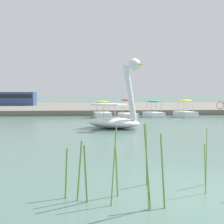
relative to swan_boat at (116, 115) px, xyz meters
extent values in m
plane|color=#47665B|center=(0.59, -11.64, -0.77)|extent=(560.37, 560.37, 0.00)
cube|color=#6B665B|center=(0.59, 23.04, -0.53)|extent=(140.87, 25.41, 0.48)
ellipsoid|color=white|center=(-0.15, 0.10, -0.46)|extent=(3.65, 3.28, 0.62)
cylinder|color=white|center=(0.69, -0.48, 1.26)|extent=(0.89, 0.75, 3.08)
sphere|color=white|center=(0.92, -0.63, 2.80)|extent=(0.95, 0.95, 0.68)
cone|color=yellow|center=(1.14, -0.79, 2.80)|extent=(0.63, 0.60, 0.38)
cube|color=white|center=(-0.36, 0.25, 0.59)|extent=(2.12, 2.10, 0.08)
cylinder|color=silver|center=(-0.74, -0.29, 0.22)|extent=(0.04, 0.04, 0.74)
cylinder|color=silver|center=(0.01, 0.79, 0.22)|extent=(0.04, 0.04, 0.74)
cube|color=white|center=(-0.28, 8.20, -0.55)|extent=(1.43, 2.20, 0.43)
ellipsoid|color=#8CCC38|center=(-0.28, 8.20, 0.53)|extent=(1.18, 1.29, 0.20)
cylinder|color=#B7B7BF|center=(-0.75, 8.69, 0.10)|extent=(0.04, 0.04, 0.87)
cylinder|color=#B7B7BF|center=(0.16, 8.72, 0.10)|extent=(0.04, 0.04, 0.87)
cylinder|color=#B7B7BF|center=(-0.72, 7.69, 0.10)|extent=(0.04, 0.04, 0.87)
cylinder|color=#B7B7BF|center=(0.19, 7.71, 0.10)|extent=(0.04, 0.04, 0.87)
cube|color=white|center=(1.83, 8.03, -0.59)|extent=(1.51, 2.22, 0.35)
ellipsoid|color=red|center=(1.83, 8.03, 0.70)|extent=(1.25, 1.07, 0.20)
cylinder|color=#B7B7BF|center=(1.33, 8.37, 0.14)|extent=(0.04, 0.04, 1.11)
cylinder|color=#B7B7BF|center=(2.26, 8.46, 0.14)|extent=(0.04, 0.04, 1.11)
cylinder|color=#B7B7BF|center=(1.41, 7.60, 0.14)|extent=(0.04, 0.04, 1.11)
cylinder|color=#B7B7BF|center=(2.33, 7.69, 0.14)|extent=(0.04, 0.04, 1.11)
cube|color=white|center=(4.10, 8.28, -0.56)|extent=(1.59, 2.16, 0.41)
ellipsoid|color=teal|center=(4.10, 8.28, 0.57)|extent=(1.36, 1.42, 0.20)
cylinder|color=#B7B7BF|center=(3.56, 8.65, 0.11)|extent=(0.04, 0.04, 0.93)
cylinder|color=#B7B7BF|center=(4.45, 8.84, 0.11)|extent=(0.04, 0.04, 0.93)
cylinder|color=#B7B7BF|center=(3.76, 7.71, 0.11)|extent=(0.04, 0.04, 0.93)
cylinder|color=#B7B7BF|center=(4.65, 7.90, 0.11)|extent=(0.04, 0.04, 0.93)
cube|color=white|center=(6.78, 8.07, -0.53)|extent=(1.55, 2.44, 0.48)
ellipsoid|color=yellow|center=(6.78, 8.07, 0.62)|extent=(1.24, 1.37, 0.20)
cylinder|color=#B7B7BF|center=(6.29, 8.46, 0.17)|extent=(0.04, 0.04, 0.91)
cylinder|color=#B7B7BF|center=(7.10, 8.62, 0.17)|extent=(0.04, 0.04, 0.91)
cylinder|color=#B7B7BF|center=(6.47, 7.52, 0.17)|extent=(0.04, 0.04, 0.91)
cylinder|color=#B7B7BF|center=(7.28, 7.68, 0.17)|extent=(0.04, 0.04, 0.91)
torus|color=black|center=(11.64, 11.92, 0.08)|extent=(0.73, 0.18, 0.74)
cylinder|color=#A51E1E|center=(11.96, 11.86, 0.30)|extent=(0.03, 0.03, 0.31)
cube|color=navy|center=(-10.30, 23.20, 0.57)|extent=(4.68, 2.30, 1.73)
cube|color=black|center=(-10.30, 23.20, 0.92)|extent=(4.32, 2.30, 0.48)
cylinder|color=#669942|center=(0.72, -11.10, -0.31)|extent=(0.10, 0.12, 0.91)
cylinder|color=#669942|center=(-1.95, -11.81, -0.21)|extent=(0.12, 0.06, 1.11)
cylinder|color=#669942|center=(-1.34, -12.06, -0.07)|extent=(0.13, 0.17, 1.38)
cylinder|color=#669942|center=(-1.84, -11.98, -0.23)|extent=(0.08, 0.14, 1.07)
cylinder|color=#669942|center=(-0.81, -12.40, -0.02)|extent=(0.09, 0.06, 1.48)
cylinder|color=#669942|center=(-2.20, -11.62, -0.30)|extent=(0.07, 0.13, 0.93)
cylinder|color=#669942|center=(-0.52, -10.97, -0.35)|extent=(0.05, 0.05, 0.83)
cylinder|color=#669942|center=(-1.24, -11.62, -0.30)|extent=(0.07, 0.07, 0.93)
cylinder|color=#669942|center=(-0.81, -12.41, -0.03)|extent=(0.17, 0.16, 1.47)
cylinder|color=#669942|center=(-0.51, -12.25, -0.13)|extent=(0.07, 0.21, 1.27)
cylinder|color=#669942|center=(0.54, -11.60, -0.13)|extent=(0.07, 0.14, 1.27)
camera|label=1|loc=(-1.87, -17.41, 1.19)|focal=49.43mm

